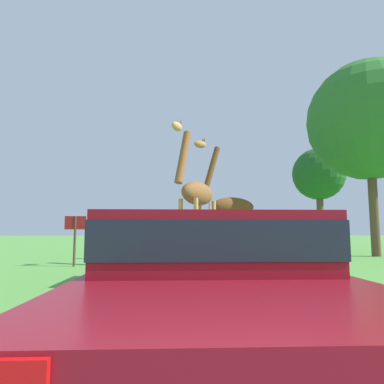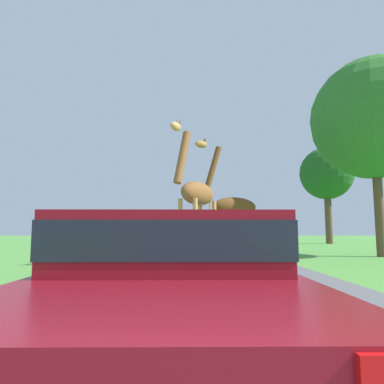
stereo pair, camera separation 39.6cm
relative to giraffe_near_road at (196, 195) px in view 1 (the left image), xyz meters
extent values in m
cube|color=#5B5B5E|center=(0.18, 17.02, -2.47)|extent=(6.41, 120.00, 0.00)
cylinder|color=tan|center=(-0.04, -0.66, -1.32)|extent=(0.16, 0.16, 2.29)
cylinder|color=#2D2319|center=(-0.04, -0.66, -2.42)|extent=(0.21, 0.21, 0.10)
cylinder|color=tan|center=(-0.57, -0.33, -1.32)|extent=(0.16, 0.16, 2.29)
cylinder|color=#2D2319|center=(-0.57, -0.33, -2.42)|extent=(0.21, 0.21, 0.10)
cylinder|color=tan|center=(0.71, 0.55, -1.32)|extent=(0.16, 0.16, 2.29)
cylinder|color=#2D2319|center=(0.71, 0.55, -2.42)|extent=(0.21, 0.21, 0.10)
cylinder|color=tan|center=(0.18, 0.88, -1.32)|extent=(0.16, 0.16, 2.29)
cylinder|color=#2D2319|center=(0.18, 0.88, -2.42)|extent=(0.21, 0.21, 0.10)
ellipsoid|color=brown|center=(0.07, 0.11, 0.06)|extent=(1.69, 2.11, 0.87)
cylinder|color=brown|center=(-0.50, -0.80, 1.24)|extent=(0.70, 0.89, 1.96)
ellipsoid|color=tan|center=(-0.72, -1.15, 2.22)|extent=(0.50, 0.60, 0.30)
cylinder|color=tan|center=(0.58, 0.93, -0.57)|extent=(0.06, 0.06, 1.26)
cone|color=brown|center=(-0.57, -1.04, 2.45)|extent=(0.07, 0.07, 0.16)
cone|color=brown|center=(-0.68, -0.97, 2.45)|extent=(0.07, 0.07, 0.16)
cylinder|color=#B77F3D|center=(1.18, 1.48, -1.48)|extent=(0.15, 0.15, 1.97)
cylinder|color=#2D2319|center=(1.18, 1.48, -2.42)|extent=(0.19, 0.19, 0.09)
cylinder|color=#B77F3D|center=(0.92, 2.01, -1.48)|extent=(0.15, 0.15, 1.97)
cylinder|color=#2D2319|center=(0.92, 2.01, -2.42)|extent=(0.19, 0.19, 0.09)
cylinder|color=#B77F3D|center=(2.51, 2.13, -1.48)|extent=(0.15, 0.15, 1.97)
cylinder|color=#2D2319|center=(2.51, 2.13, -2.42)|extent=(0.19, 0.19, 0.09)
cylinder|color=#B77F3D|center=(2.25, 2.66, -1.48)|extent=(0.15, 0.15, 1.97)
cylinder|color=#2D2319|center=(2.25, 2.66, -2.42)|extent=(0.19, 0.19, 0.09)
ellipsoid|color=brown|center=(1.72, 2.07, -0.28)|extent=(2.20, 1.55, 0.79)
cylinder|color=brown|center=(0.67, 1.56, 1.07)|extent=(0.98, 0.64, 2.34)
ellipsoid|color=#B77F3D|center=(0.24, 1.35, 2.25)|extent=(0.61, 0.46, 0.30)
cylinder|color=#B77F3D|center=(2.62, 2.51, -0.82)|extent=(0.05, 0.05, 1.08)
cone|color=brown|center=(0.42, 1.36, 2.48)|extent=(0.07, 0.07, 0.16)
cone|color=brown|center=(0.36, 1.48, 2.48)|extent=(0.07, 0.07, 0.16)
cube|color=maroon|center=(-0.43, -9.39, -1.91)|extent=(1.78, 4.32, 0.62)
cube|color=maroon|center=(-0.43, -9.39, -1.38)|extent=(1.61, 1.94, 0.43)
cube|color=#19232D|center=(-0.43, -9.39, -1.36)|extent=(1.62, 1.96, 0.26)
cylinder|color=black|center=(-1.14, -8.10, -2.17)|extent=(0.36, 0.59, 0.59)
cylinder|color=black|center=(0.29, -8.10, -2.17)|extent=(0.36, 0.59, 0.59)
cube|color=black|center=(-1.28, 6.42, -1.83)|extent=(1.86, 4.27, 0.69)
cube|color=black|center=(-1.28, 6.42, -1.23)|extent=(1.68, 1.92, 0.51)
cube|color=#19232D|center=(-1.28, 6.42, -1.20)|extent=(1.70, 1.94, 0.31)
cube|color=red|center=(-2.05, 4.27, -1.58)|extent=(0.34, 0.03, 0.17)
cube|color=red|center=(-0.52, 4.27, -1.58)|extent=(0.34, 0.03, 0.17)
cylinder|color=black|center=(-2.03, 7.70, -2.12)|extent=(0.37, 0.69, 0.69)
cylinder|color=black|center=(-0.53, 7.70, -2.12)|extent=(0.37, 0.69, 0.69)
cylinder|color=black|center=(-2.03, 5.14, -2.12)|extent=(0.37, 0.69, 0.69)
cylinder|color=black|center=(-0.53, 5.14, -2.12)|extent=(0.37, 0.69, 0.69)
cube|color=navy|center=(-0.49, 14.43, -1.91)|extent=(1.86, 4.07, 0.64)
cube|color=navy|center=(-0.49, 14.43, -1.30)|extent=(1.67, 1.83, 0.58)
cube|color=#19232D|center=(-0.49, 14.43, -1.27)|extent=(1.69, 1.85, 0.35)
cube|color=red|center=(-1.25, 12.38, -1.68)|extent=(0.33, 0.03, 0.15)
cube|color=red|center=(0.27, 12.38, -1.68)|extent=(0.33, 0.03, 0.15)
cylinder|color=black|center=(-1.23, 15.65, -2.19)|extent=(0.37, 0.56, 0.56)
cylinder|color=black|center=(0.25, 15.65, -2.19)|extent=(0.37, 0.56, 0.56)
cylinder|color=black|center=(-1.23, 13.21, -2.19)|extent=(0.37, 0.56, 0.56)
cylinder|color=black|center=(0.25, 13.21, -2.19)|extent=(0.37, 0.56, 0.56)
cube|color=silver|center=(-1.17, -4.48, -1.97)|extent=(1.85, 4.07, 0.51)
cube|color=silver|center=(-1.17, -4.48, -1.46)|extent=(1.67, 1.83, 0.51)
cube|color=#19232D|center=(-1.17, -4.48, -1.44)|extent=(1.69, 1.85, 0.31)
cube|color=red|center=(-1.93, -6.52, -1.79)|extent=(0.33, 0.03, 0.12)
cube|color=red|center=(-0.41, -6.52, -1.79)|extent=(0.33, 0.03, 0.12)
cylinder|color=black|center=(-1.91, -3.25, -2.18)|extent=(0.37, 0.58, 0.58)
cylinder|color=black|center=(-0.43, -3.25, -2.18)|extent=(0.37, 0.58, 0.58)
cylinder|color=black|center=(-1.91, -5.70, -2.18)|extent=(0.37, 0.58, 0.58)
cylinder|color=black|center=(-0.43, -5.70, -2.18)|extent=(0.37, 0.58, 0.58)
cylinder|color=brown|center=(12.29, 18.05, 0.34)|extent=(0.60, 0.60, 5.63)
sphere|color=#1E561E|center=(12.29, 18.05, 3.87)|extent=(4.75, 4.75, 4.75)
cylinder|color=brown|center=(8.38, 2.93, 0.30)|extent=(0.40, 0.40, 5.53)
sphere|color=#2D7028|center=(8.38, 2.93, 3.91)|extent=(5.66, 5.66, 5.66)
cylinder|color=#4C3823|center=(-4.07, -0.92, -1.65)|extent=(0.08, 0.08, 1.64)
cube|color=maroon|center=(-4.07, -0.92, -1.04)|extent=(0.70, 0.04, 0.44)
camera|label=1|loc=(-0.68, -12.46, -1.30)|focal=32.00mm
camera|label=2|loc=(-0.29, -12.47, -1.30)|focal=32.00mm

